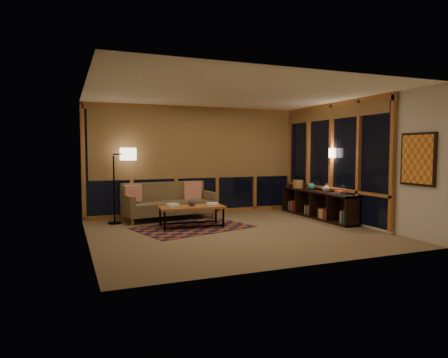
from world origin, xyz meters
name	(u,v)px	position (x,y,z in m)	size (l,w,h in m)	color
floor	(235,232)	(0.00, 0.00, 0.00)	(5.50, 5.00, 0.01)	olive
ceiling	(236,93)	(0.00, 0.00, 2.70)	(5.50, 5.00, 0.01)	#F1E9CA
walls	(235,164)	(0.00, 0.00, 1.35)	(5.51, 5.01, 2.70)	silver
window_wall_back	(197,161)	(0.00, 2.43, 1.35)	(5.30, 0.16, 2.60)	#B06922
window_wall_right	(330,162)	(2.68, 0.60, 1.35)	(0.16, 3.70, 2.60)	#B06922
wall_art	(418,159)	(2.71, -1.85, 1.45)	(0.06, 0.74, 0.94)	#F14D34
wall_sconce	(332,153)	(2.62, 0.45, 1.55)	(0.12, 0.18, 0.22)	beige
sofa	(169,201)	(-0.84, 1.94, 0.42)	(2.06, 0.83, 0.84)	olive
pillow_left	(133,194)	(-1.66, 1.98, 0.61)	(0.38, 0.13, 0.38)	red
pillow_right	(192,190)	(-0.19, 2.19, 0.64)	(0.43, 0.14, 0.43)	red
area_rug	(193,227)	(-0.64, 0.75, 0.01)	(2.24, 1.49, 0.01)	brown
coffee_table	(192,217)	(-0.65, 0.80, 0.22)	(1.34, 0.62, 0.45)	#B06922
book_stack_a	(173,205)	(-1.05, 0.80, 0.48)	(0.24, 0.19, 0.07)	white
book_stack_b	(212,204)	(-0.18, 0.80, 0.47)	(0.26, 0.21, 0.05)	white
ceramic_pot	(192,202)	(-0.64, 0.80, 0.53)	(0.17, 0.17, 0.17)	black
floor_lamp	(114,186)	(-2.09, 1.85, 0.84)	(0.56, 0.37, 1.68)	black
bookshelf	(317,204)	(2.49, 0.83, 0.33)	(0.40, 2.60, 0.65)	black
basket	(298,184)	(2.47, 1.64, 0.75)	(0.27, 0.27, 0.20)	#9C7643
teal_bowl	(311,186)	(2.49, 1.07, 0.73)	(0.17, 0.17, 0.17)	teal
vase	(326,188)	(2.49, 0.47, 0.75)	(0.19, 0.19, 0.20)	tan
shelf_book_stack	(340,193)	(2.49, -0.03, 0.68)	(0.16, 0.23, 0.07)	white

